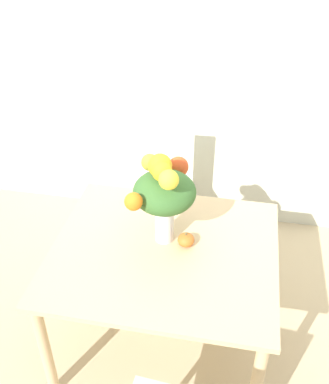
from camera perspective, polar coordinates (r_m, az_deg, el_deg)
ground_plane at (r=2.97m, az=-0.05°, el=-17.93°), size 12.00×12.00×0.00m
wall_back at (r=3.28m, az=4.59°, el=16.85°), size 8.00×0.06×2.70m
dining_table at (r=2.48m, az=-0.06°, el=-8.89°), size 1.20×1.05×0.75m
flower_vase at (r=2.29m, az=-0.09°, el=0.17°), size 0.33×0.47×0.53m
pumpkin at (r=2.42m, az=2.74°, el=-6.08°), size 0.09×0.09×0.08m
dining_chair_near_window at (r=3.30m, az=-0.07°, el=0.44°), size 0.44×0.44×0.96m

